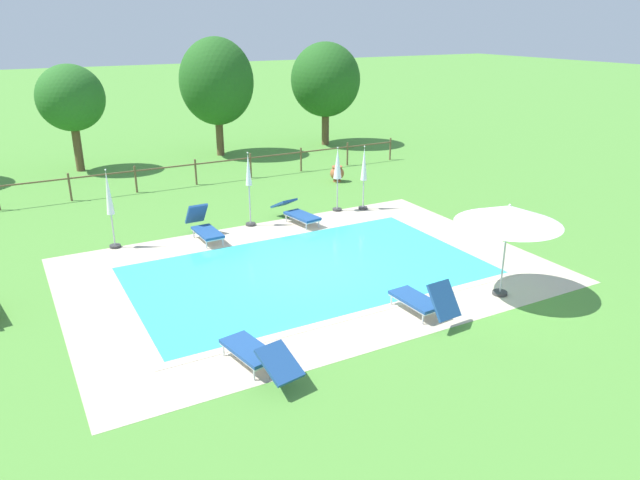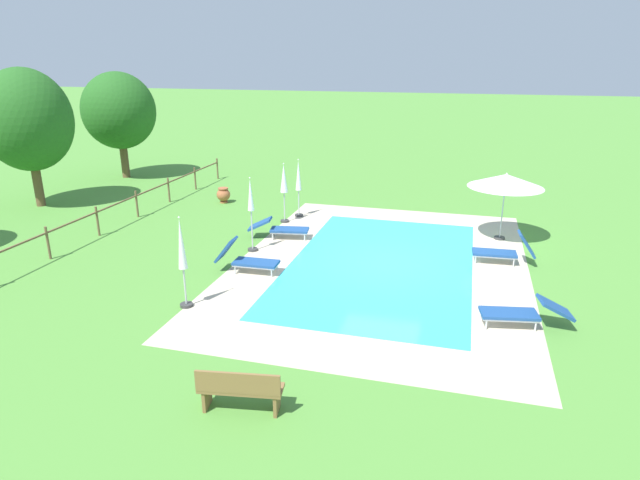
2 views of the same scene
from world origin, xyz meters
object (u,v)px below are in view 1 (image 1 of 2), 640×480
object	(u,v)px
patio_umbrella_open_foreground	(509,215)
tree_east_mid	(326,80)
patio_umbrella_closed_row_mid_west	(364,170)
sun_lounger_north_near_steps	(297,212)
sun_lounger_north_end	(258,354)
sun_lounger_north_far	(204,227)
sun_lounger_north_mid	(424,300)
patio_umbrella_closed_row_centre	(338,168)
patio_umbrella_closed_row_mid_east	(249,180)
terracotta_urn_near_fence	(337,173)
tree_centre	(71,98)
patio_umbrella_closed_row_west	(109,200)
tree_far_west	(217,82)

from	to	relation	value
patio_umbrella_open_foreground	tree_east_mid	world-z (taller)	tree_east_mid
patio_umbrella_closed_row_mid_west	sun_lounger_north_near_steps	bearing A→B (deg)	-175.61
sun_lounger_north_near_steps	sun_lounger_north_end	bearing A→B (deg)	-121.44
sun_lounger_north_far	patio_umbrella_open_foreground	xyz separation A→B (m)	(5.07, -7.23, 1.65)
sun_lounger_north_mid	patio_umbrella_closed_row_mid_west	bearing A→B (deg)	66.93
sun_lounger_north_mid	sun_lounger_north_far	xyz separation A→B (m)	(-2.71, 7.23, -0.00)
patio_umbrella_closed_row_mid_west	patio_umbrella_closed_row_centre	world-z (taller)	patio_umbrella_closed_row_mid_west
sun_lounger_north_mid	patio_umbrella_closed_row_mid_east	distance (m)	7.91
patio_umbrella_closed_row_mid_west	patio_umbrella_closed_row_mid_east	bearing A→B (deg)	176.50
sun_lounger_north_near_steps	terracotta_urn_near_fence	xyz separation A→B (m)	(3.84, 3.95, 0.00)
patio_umbrella_closed_row_centre	sun_lounger_north_mid	bearing A→B (deg)	-106.47
sun_lounger_north_mid	sun_lounger_north_end	size ratio (longest dim) A/B	0.86
sun_lounger_north_far	patio_umbrella_closed_row_mid_west	distance (m)	6.01
patio_umbrella_open_foreground	tree_centre	bearing A→B (deg)	111.12
sun_lounger_north_near_steps	patio_umbrella_closed_row_mid_east	size ratio (longest dim) A/B	0.88
patio_umbrella_closed_row_west	tree_far_west	size ratio (longest dim) A/B	0.42
sun_lounger_north_near_steps	tree_east_mid	bearing A→B (deg)	56.71
sun_lounger_north_mid	sun_lounger_north_end	bearing A→B (deg)	-176.69
patio_umbrella_open_foreground	patio_umbrella_closed_row_centre	distance (m)	7.82
sun_lounger_north_near_steps	patio_umbrella_closed_row_centre	world-z (taller)	patio_umbrella_closed_row_centre
patio_umbrella_open_foreground	patio_umbrella_closed_row_west	bearing A→B (deg)	134.23
patio_umbrella_closed_row_west	tree_centre	distance (m)	10.69
terracotta_urn_near_fence	sun_lounger_north_mid	bearing A→B (deg)	-110.98
sun_lounger_north_end	terracotta_urn_near_fence	world-z (taller)	sun_lounger_north_end
patio_umbrella_closed_row_mid_west	tree_centre	xyz separation A→B (m)	(-7.93, 10.86, 1.73)
sun_lounger_north_mid	tree_centre	world-z (taller)	tree_centre
sun_lounger_north_mid	patio_umbrella_open_foreground	world-z (taller)	patio_umbrella_open_foreground
patio_umbrella_open_foreground	sun_lounger_north_end	bearing A→B (deg)	-177.93
sun_lounger_north_near_steps	sun_lounger_north_end	size ratio (longest dim) A/B	1.00
terracotta_urn_near_fence	sun_lounger_north_end	bearing A→B (deg)	-126.35
sun_lounger_north_mid	patio_umbrella_open_foreground	distance (m)	2.88
sun_lounger_north_end	patio_umbrella_closed_row_centre	xyz separation A→B (m)	(6.44, 8.03, 1.17)
tree_far_west	terracotta_urn_near_fence	bearing A→B (deg)	-71.20
terracotta_urn_near_fence	sun_lounger_north_near_steps	bearing A→B (deg)	-134.23
sun_lounger_north_far	tree_east_mid	distance (m)	15.52
tree_east_mid	sun_lounger_north_far	bearing A→B (deg)	-133.19
patio_umbrella_open_foreground	patio_umbrella_closed_row_mid_east	distance (m)	8.47
patio_umbrella_open_foreground	tree_centre	size ratio (longest dim) A/B	0.54
sun_lounger_north_far	tree_centre	xyz separation A→B (m)	(-2.02, 11.14, 2.76)
sun_lounger_north_near_steps	tree_far_west	xyz separation A→B (m)	(1.38, 11.18, 3.18)
sun_lounger_north_far	patio_umbrella_closed_row_mid_east	bearing A→B (deg)	17.39
tree_east_mid	tree_far_west	bearing A→B (deg)	178.55
patio_umbrella_closed_row_west	terracotta_urn_near_fence	xyz separation A→B (m)	(9.58, 3.42, -1.11)
patio_umbrella_open_foreground	patio_umbrella_closed_row_mid_west	world-z (taller)	patio_umbrella_open_foreground
sun_lounger_north_near_steps	sun_lounger_north_far	size ratio (longest dim) A/B	1.15
patio_umbrella_closed_row_mid_west	tree_east_mid	bearing A→B (deg)	67.35
terracotta_urn_near_fence	patio_umbrella_open_foreground	bearing A→B (deg)	-99.85
sun_lounger_north_near_steps	sun_lounger_north_mid	world-z (taller)	sun_lounger_north_mid
sun_lounger_north_near_steps	terracotta_urn_near_fence	size ratio (longest dim) A/B	3.28
sun_lounger_north_near_steps	patio_umbrella_closed_row_centre	xyz separation A→B (m)	(1.83, 0.49, 1.17)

